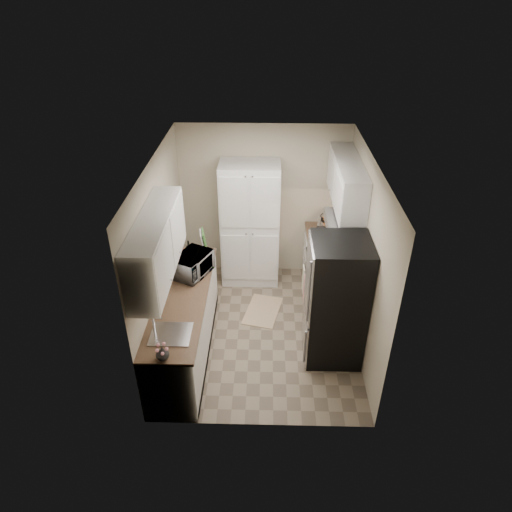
{
  "coord_description": "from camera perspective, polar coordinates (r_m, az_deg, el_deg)",
  "views": [
    {
      "loc": [
        0.05,
        -4.96,
        4.35
      ],
      "look_at": [
        -0.08,
        0.15,
        1.15
      ],
      "focal_mm": 32.0,
      "sensor_mm": 36.0,
      "label": 1
    }
  ],
  "objects": [
    {
      "name": "room_shell",
      "position": [
        5.65,
        0.57,
        3.2
      ],
      "size": [
        2.64,
        3.24,
        2.52
      ],
      "color": "beige",
      "rests_on": "ground"
    },
    {
      "name": "fruit_basket",
      "position": [
        7.01,
        9.09,
        4.85
      ],
      "size": [
        0.3,
        0.3,
        0.11
      ],
      "primitive_type": null,
      "rotation": [
        0.0,
        0.0,
        0.23
      ],
      "color": "orange",
      "rests_on": "toaster_oven"
    },
    {
      "name": "base_cabinet_right",
      "position": [
        7.34,
        8.58,
        -0.54
      ],
      "size": [
        0.6,
        0.8,
        0.88
      ],
      "primitive_type": "cube",
      "color": "silver",
      "rests_on": "ground"
    },
    {
      "name": "pantry_cabinet",
      "position": [
        7.11,
        -0.74,
        3.94
      ],
      "size": [
        0.9,
        0.55,
        2.0
      ],
      "primitive_type": "cube",
      "color": "silver",
      "rests_on": "ground"
    },
    {
      "name": "refrigerator",
      "position": [
        5.8,
        10.01,
        -5.62
      ],
      "size": [
        0.7,
        0.72,
        1.7
      ],
      "primitive_type": "cube",
      "color": "#B7B7BC",
      "rests_on": "ground"
    },
    {
      "name": "cutting_board",
      "position": [
        6.57,
        -6.44,
        1.94
      ],
      "size": [
        0.06,
        0.25,
        0.31
      ],
      "primitive_type": "cube",
      "rotation": [
        0.0,
        0.0,
        0.17
      ],
      "color": "#3F8135",
      "rests_on": "countertop_left"
    },
    {
      "name": "microwave",
      "position": [
        6.06,
        -7.9,
        -1.07
      ],
      "size": [
        0.55,
        0.64,
        0.29
      ],
      "primitive_type": "imported",
      "rotation": [
        0.0,
        0.0,
        1.14
      ],
      "color": "#A9AAAE",
      "rests_on": "countertop_left"
    },
    {
      "name": "flower_vase",
      "position": [
        4.92,
        -11.63,
        -11.84
      ],
      "size": [
        0.18,
        0.18,
        0.15
      ],
      "primitive_type": "imported",
      "rotation": [
        0.0,
        0.0,
        0.32
      ],
      "color": "white",
      "rests_on": "countertop_left"
    },
    {
      "name": "countertop_right",
      "position": [
        7.11,
        8.87,
        2.59
      ],
      "size": [
        0.63,
        0.83,
        0.04
      ],
      "primitive_type": "cube",
      "color": "brown",
      "rests_on": "base_cabinet_right"
    },
    {
      "name": "countertop_left",
      "position": [
        5.78,
        -9.25,
        -5.06
      ],
      "size": [
        0.63,
        2.33,
        0.04
      ],
      "primitive_type": "cube",
      "color": "brown",
      "rests_on": "base_cabinet_left"
    },
    {
      "name": "toaster_oven",
      "position": [
        7.06,
        8.93,
        3.58
      ],
      "size": [
        0.37,
        0.43,
        0.22
      ],
      "primitive_type": "cube",
      "rotation": [
        0.0,
        0.0,
        -0.19
      ],
      "color": "#A8A7AC",
      "rests_on": "countertop_right"
    },
    {
      "name": "kitchen_mat",
      "position": [
        6.92,
        0.85,
        -6.85
      ],
      "size": [
        0.63,
        0.84,
        0.01
      ],
      "primitive_type": "cube",
      "rotation": [
        0.0,
        0.0,
        -0.23
      ],
      "color": "tan",
      "rests_on": "ground"
    },
    {
      "name": "base_cabinet_left",
      "position": [
        6.07,
        -8.88,
        -8.53
      ],
      "size": [
        0.6,
        2.3,
        0.88
      ],
      "primitive_type": "cube",
      "color": "silver",
      "rests_on": "ground"
    },
    {
      "name": "electric_range",
      "position": [
        6.66,
        9.17,
        -3.96
      ],
      "size": [
        0.71,
        0.78,
        1.13
      ],
      "color": "#B7B7BC",
      "rests_on": "ground"
    },
    {
      "name": "ground",
      "position": [
        6.59,
        0.66,
        -9.25
      ],
      "size": [
        3.2,
        3.2,
        0.0
      ],
      "primitive_type": "plane",
      "color": "#7A6B56",
      "rests_on": "ground"
    },
    {
      "name": "wine_bottle",
      "position": [
        6.37,
        -8.38,
        0.55
      ],
      "size": [
        0.07,
        0.07,
        0.28
      ],
      "primitive_type": "cylinder",
      "color": "black",
      "rests_on": "countertop_left"
    }
  ]
}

